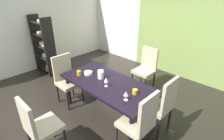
% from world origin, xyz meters
% --- Properties ---
extents(ground_plane, '(5.95, 5.48, 0.02)m').
position_xyz_m(ground_plane, '(0.00, 0.00, -0.01)').
color(ground_plane, black).
extents(back_panel_interior, '(1.98, 0.10, 2.51)m').
position_xyz_m(back_panel_interior, '(-1.98, 2.69, 1.26)').
color(back_panel_interior, silver).
rests_on(back_panel_interior, ground_plane).
extents(garden_window_panel, '(3.97, 0.10, 2.51)m').
position_xyz_m(garden_window_panel, '(0.99, 2.69, 1.26)').
color(garden_window_panel, olive).
rests_on(garden_window_panel, ground_plane).
extents(left_interior_panel, '(0.10, 5.48, 2.51)m').
position_xyz_m(left_interior_panel, '(-2.92, 0.00, 1.26)').
color(left_interior_panel, silver).
rests_on(left_interior_panel, ground_plane).
extents(dining_table, '(1.86, 0.88, 0.72)m').
position_xyz_m(dining_table, '(0.20, 0.10, 0.64)').
color(dining_table, black).
rests_on(dining_table, ground_plane).
extents(chair_right_far, '(0.44, 0.44, 1.05)m').
position_xyz_m(chair_right_far, '(1.15, 0.40, 0.58)').
color(chair_right_far, tan).
rests_on(chair_right_far, ground_plane).
extents(chair_left_near, '(0.44, 0.44, 1.05)m').
position_xyz_m(chair_left_near, '(-0.75, -0.19, 0.58)').
color(chair_left_near, tan).
rests_on(chair_left_near, ground_plane).
extents(chair_head_far, '(0.44, 0.45, 1.03)m').
position_xyz_m(chair_head_far, '(0.15, 1.44, 0.57)').
color(chair_head_far, tan).
rests_on(chair_head_far, ground_plane).
extents(chair_right_near, '(0.44, 0.44, 1.06)m').
position_xyz_m(chair_right_near, '(1.15, -0.19, 0.58)').
color(chair_right_near, tan).
rests_on(chair_right_near, ground_plane).
extents(chair_head_near, '(0.44, 0.44, 1.01)m').
position_xyz_m(chair_head_near, '(0.16, -1.23, 0.57)').
color(chair_head_near, tan).
rests_on(chair_head_near, ground_plane).
extents(display_shelf, '(0.77, 0.30, 1.62)m').
position_xyz_m(display_shelf, '(-2.44, 0.20, 0.81)').
color(display_shelf, black).
rests_on(display_shelf, ground_plane).
extents(wine_glass_west, '(0.07, 0.07, 0.17)m').
position_xyz_m(wine_glass_west, '(0.28, -0.01, 0.84)').
color(wine_glass_west, silver).
rests_on(wine_glass_west, dining_table).
extents(wine_glass_corner, '(0.07, 0.07, 0.15)m').
position_xyz_m(wine_glass_corner, '(0.79, -0.09, 0.83)').
color(wine_glass_corner, silver).
rests_on(wine_glass_corner, dining_table).
extents(serving_bowl_north, '(0.17, 0.17, 0.05)m').
position_xyz_m(serving_bowl_north, '(-0.32, 0.07, 0.75)').
color(serving_bowl_north, silver).
rests_on(serving_bowl_north, dining_table).
extents(cup_near_window, '(0.08, 0.08, 0.10)m').
position_xyz_m(cup_near_window, '(-0.41, -0.09, 0.77)').
color(cup_near_window, '#B08F13').
rests_on(cup_near_window, dining_table).
extents(cup_left, '(0.08, 0.08, 0.08)m').
position_xyz_m(cup_left, '(0.79, 0.15, 0.76)').
color(cup_left, '#B19823').
rests_on(cup_left, dining_table).
extents(pitcher_rear, '(0.13, 0.11, 0.17)m').
position_xyz_m(pitcher_rear, '(-0.01, 0.13, 0.80)').
color(pitcher_rear, white).
rests_on(pitcher_rear, dining_table).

